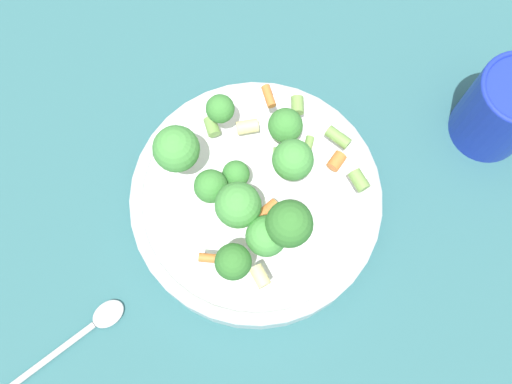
% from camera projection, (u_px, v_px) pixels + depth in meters
% --- Properties ---
extents(ground_plane, '(3.00, 3.00, 0.00)m').
position_uv_depth(ground_plane, '(256.00, 208.00, 0.68)').
color(ground_plane, '#2D6066').
extents(bowl, '(0.27, 0.27, 0.05)m').
position_uv_depth(bowl, '(256.00, 202.00, 0.65)').
color(bowl, silver).
rests_on(bowl, ground_plane).
extents(pasta_salad, '(0.20, 0.21, 0.09)m').
position_uv_depth(pasta_salad, '(247.00, 185.00, 0.58)').
color(pasta_salad, '#8CB766').
rests_on(pasta_salad, bowl).
extents(cup, '(0.09, 0.09, 0.11)m').
position_uv_depth(cup, '(503.00, 109.00, 0.65)').
color(cup, '#192DAD').
rests_on(cup, ground_plane).
extents(spoon, '(0.07, 0.15, 0.01)m').
position_uv_depth(spoon, '(84.00, 332.00, 0.63)').
color(spoon, silver).
rests_on(spoon, ground_plane).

